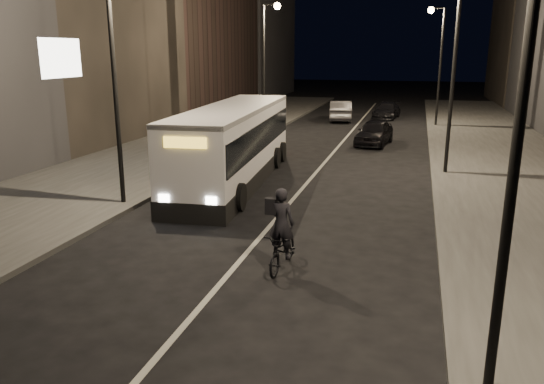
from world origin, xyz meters
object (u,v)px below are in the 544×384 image
Objects in this scene: streetlight_right_near at (507,48)px; city_bus at (234,141)px; streetlight_right_far at (437,50)px; cyclist_on_bicycle at (282,242)px; streetlight_left_near at (119,50)px; streetlight_right_mid at (449,50)px; car_mid at (341,111)px; car_far at (387,111)px; car_near at (374,132)px; streetlight_left_far at (268,50)px.

streetlight_right_near reaches higher than city_bus.
streetlight_right_far is 3.77× the size of cyclist_on_bicycle.
streetlight_right_far is 26.26m from streetlight_left_near.
streetlight_right_mid reaches higher than car_mid.
streetlight_right_near reaches higher than cyclist_on_bicycle.
car_far is (3.42, 2.42, -0.16)m from car_mid.
streetlight_right_near is at bearing -40.64° from cyclist_on_bicycle.
cyclist_on_bicycle is 19.24m from car_near.
streetlight_right_near and streetlight_left_near have the same top height.
city_bus reaches higher than car_mid.
streetlight_right_far is at bearing 85.14° from cyclist_on_bicycle.
cyclist_on_bicycle is 0.50× the size of car_far.
cyclist_on_bicycle is at bearing -84.76° from car_near.
streetlight_right_near is 1.88× the size of car_far.
streetlight_right_far is 1.00× the size of streetlight_left_near.
cyclist_on_bicycle is 32.21m from car_far.
streetlight_right_near is 13.33m from streetlight_left_near.
cyclist_on_bicycle is at bearing -83.95° from car_far.
streetlight_left_far is (0.00, 18.00, 0.00)m from streetlight_left_near.
cyclist_on_bicycle is 0.51× the size of car_near.
streetlight_right_far is 7.23m from car_far.
streetlight_right_near reaches higher than car_far.
streetlight_left_far is 1.71× the size of car_mid.
car_near is at bearing 115.33° from streetlight_right_mid.
city_bus is at bearing 62.63° from streetlight_left_near.
streetlight_right_near is 7.40m from cyclist_on_bicycle.
streetlight_left_near is (-10.66, -8.00, 0.00)m from streetlight_right_mid.
streetlight_left_near is at bearing -113.96° from streetlight_right_far.
streetlight_left_far is 9.80m from car_mid.
streetlight_right_mid is at bearing 90.00° from streetlight_right_near.
cyclist_on_bicycle is 29.91m from car_mid.
cyclist_on_bicycle reaches higher than car_far.
cyclist_on_bicycle is at bearing 135.83° from streetlight_right_near.
streetlight_right_mid is 14.62m from streetlight_left_far.
streetlight_right_mid is 1.71× the size of car_mid.
streetlight_right_far is at bearing -43.36° from car_far.
streetlight_right_near and streetlight_right_mid have the same top height.
streetlight_right_far reaches higher than car_mid.
car_near is at bearing 91.45° from cyclist_on_bicycle.
city_bus is 2.79× the size of car_near.
streetlight_right_far is (0.00, 32.00, 0.00)m from streetlight_right_near.
car_far is (4.86, 23.71, -1.09)m from city_bus.
streetlight_right_mid is 1.00× the size of streetlight_left_far.
city_bus is 11.84m from car_near.
streetlight_right_near is at bearing -67.70° from streetlight_left_far.
car_far is (-3.47, 20.22, -4.74)m from streetlight_right_mid.
city_bus is 2.49× the size of car_mid.
streetlight_left_near and streetlight_left_far have the same top height.
streetlight_left_far reaches higher than cyclist_on_bicycle.
streetlight_right_near is at bearing -36.88° from streetlight_left_near.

